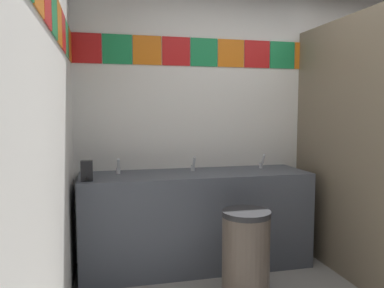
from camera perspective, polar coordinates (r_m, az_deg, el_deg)
wall_back at (r=3.89m, az=11.16°, el=4.89°), size 3.73×0.09×2.75m
wall_side at (r=1.89m, az=-22.29°, el=4.43°), size 0.09×3.26×2.75m
vanity_counter at (r=3.44m, az=0.56°, el=-11.03°), size 2.00×0.59×0.84m
faucet_left at (r=3.33m, az=-11.00°, el=-3.55°), size 0.04×0.10×0.14m
faucet_center at (r=3.43m, az=0.20°, el=-3.23°), size 0.04×0.10×0.14m
faucet_right at (r=3.64m, az=10.45°, el=-2.82°), size 0.04×0.10×0.14m
soap_dispenser at (r=3.07m, az=-15.52°, el=-3.90°), size 0.09×0.09×0.16m
stall_divider at (r=3.31m, az=26.38°, el=-0.91°), size 0.92×1.42×2.15m
toilet at (r=4.09m, az=24.02°, el=-10.75°), size 0.39×0.49×0.74m
trash_bin at (r=2.93m, az=8.07°, el=-16.15°), size 0.36×0.36×0.66m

